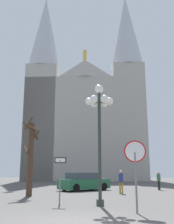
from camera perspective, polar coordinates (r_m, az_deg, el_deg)
ground_plane at (r=9.01m, az=-3.67°, el=-22.66°), size 120.00×120.00×0.00m
cathedral at (r=50.33m, az=-0.27°, el=-0.24°), size 21.74×12.44×36.34m
stop_sign at (r=11.00m, az=10.26°, el=-10.17°), size 0.87×0.22×2.81m
one_way_arrow_sign at (r=13.73m, az=-5.77°, el=-13.02°), size 0.61×0.11×2.28m
street_lamp at (r=13.39m, az=2.65°, el=-0.77°), size 1.43×1.29×5.92m
bare_tree at (r=18.43m, az=-11.98°, el=-8.96°), size 1.15×1.17×5.35m
parked_car_near_green at (r=23.29m, az=-0.70°, el=-14.73°), size 4.45×4.17×1.47m
pedestrian_walking at (r=20.15m, az=7.26°, el=-14.13°), size 0.32×0.32×1.64m
pedestrian_standing at (r=24.60m, az=15.06°, el=-13.61°), size 0.32×0.32×1.57m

